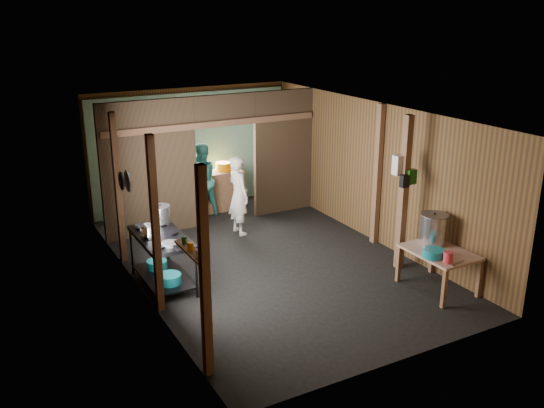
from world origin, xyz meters
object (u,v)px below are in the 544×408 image
gas_range (163,261)px  yellow_tub (223,167)px  stove_pot_large (160,215)px  cook (239,195)px  stock_pot (433,229)px  pink_bucket (448,257)px  prep_table (438,270)px

gas_range → yellow_tub: yellow_tub is taller
stove_pot_large → cook: size_ratio=0.21×
stock_pot → cook: (-1.79, 3.37, -0.11)m
stock_pot → yellow_tub: bearing=106.3°
gas_range → stove_pot_large: size_ratio=4.32×
stove_pot_large → yellow_tub: size_ratio=1.00×
gas_range → pink_bucket: bearing=-36.1°
gas_range → pink_bucket: size_ratio=8.48×
gas_range → cook: size_ratio=0.93×
pink_bucket → yellow_tub: size_ratio=0.51×
cook → stock_pot: bearing=-155.5°
stove_pot_large → stock_pot: 4.37m
cook → yellow_tub: bearing=-16.7°
prep_table → cook: size_ratio=0.71×
yellow_tub → cook: 1.57m
prep_table → stove_pot_large: (-3.54, 2.68, 0.67)m
gas_range → yellow_tub: (2.40, 3.01, 0.52)m
prep_table → cook: bearing=114.5°
pink_bucket → yellow_tub: bearing=101.2°
gas_range → pink_bucket: 4.34m
stove_pot_large → pink_bucket: size_ratio=1.96×
yellow_tub → pink_bucket: bearing=-78.8°
stock_pot → cook: 3.82m
prep_table → cook: cook is taller
gas_range → stock_pot: stock_pot is taller
yellow_tub → cook: size_ratio=0.22×
stove_pot_large → pink_bucket: 4.53m
gas_range → pink_bucket: (3.50, -2.55, 0.31)m
stock_pot → yellow_tub: stock_pot is taller
yellow_tub → stock_pot: bearing=-73.7°
stove_pot_large → yellow_tub: 3.35m
gas_range → stock_pot: 4.29m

